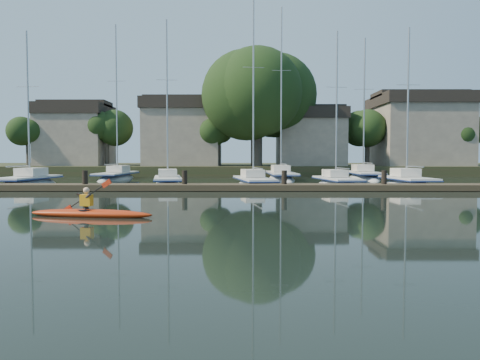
{
  "coord_description": "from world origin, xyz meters",
  "views": [
    {
      "loc": [
        0.43,
        -14.06,
        2.09
      ],
      "look_at": [
        0.37,
        2.98,
        1.2
      ],
      "focal_mm": 35.0,
      "sensor_mm": 36.0,
      "label": 1
    }
  ],
  "objects_px": {
    "sailboat_0": "(28,188)",
    "sailboat_3": "(337,188)",
    "sailboat_7": "(364,181)",
    "dock": "(234,187)",
    "sailboat_6": "(281,181)",
    "sailboat_4": "(407,189)",
    "sailboat_5": "(117,181)",
    "kayak": "(90,212)",
    "sailboat_1": "(168,187)",
    "sailboat_2": "(254,188)"
  },
  "relations": [
    {
      "from": "sailboat_7",
      "to": "dock",
      "type": "bearing_deg",
      "value": -128.29
    },
    {
      "from": "sailboat_3",
      "to": "sailboat_7",
      "type": "height_order",
      "value": "sailboat_7"
    },
    {
      "from": "sailboat_0",
      "to": "sailboat_5",
      "type": "relative_size",
      "value": 0.81
    },
    {
      "from": "sailboat_4",
      "to": "sailboat_5",
      "type": "height_order",
      "value": "sailboat_5"
    },
    {
      "from": "dock",
      "to": "sailboat_7",
      "type": "height_order",
      "value": "sailboat_7"
    },
    {
      "from": "sailboat_0",
      "to": "sailboat_3",
      "type": "distance_m",
      "value": 21.67
    },
    {
      "from": "dock",
      "to": "sailboat_3",
      "type": "height_order",
      "value": "sailboat_3"
    },
    {
      "from": "sailboat_2",
      "to": "sailboat_5",
      "type": "height_order",
      "value": "sailboat_5"
    },
    {
      "from": "kayak",
      "to": "sailboat_2",
      "type": "height_order",
      "value": "sailboat_2"
    },
    {
      "from": "sailboat_3",
      "to": "sailboat_6",
      "type": "xyz_separation_m",
      "value": [
        -3.13,
        8.71,
        -0.01
      ]
    },
    {
      "from": "sailboat_2",
      "to": "sailboat_4",
      "type": "relative_size",
      "value": 1.16
    },
    {
      "from": "kayak",
      "to": "sailboat_4",
      "type": "distance_m",
      "value": 23.06
    },
    {
      "from": "sailboat_0",
      "to": "sailboat_4",
      "type": "relative_size",
      "value": 1.0
    },
    {
      "from": "sailboat_7",
      "to": "sailboat_6",
      "type": "bearing_deg",
      "value": -174.82
    },
    {
      "from": "sailboat_1",
      "to": "sailboat_6",
      "type": "height_order",
      "value": "sailboat_6"
    },
    {
      "from": "sailboat_0",
      "to": "sailboat_6",
      "type": "xyz_separation_m",
      "value": [
        18.53,
        8.48,
        0.01
      ]
    },
    {
      "from": "dock",
      "to": "sailboat_0",
      "type": "distance_m",
      "value": 15.35
    },
    {
      "from": "kayak",
      "to": "sailboat_7",
      "type": "relative_size",
      "value": 0.32
    },
    {
      "from": "sailboat_1",
      "to": "sailboat_3",
      "type": "height_order",
      "value": "sailboat_1"
    },
    {
      "from": "sailboat_2",
      "to": "sailboat_3",
      "type": "bearing_deg",
      "value": -4.91
    },
    {
      "from": "sailboat_2",
      "to": "sailboat_7",
      "type": "height_order",
      "value": "sailboat_2"
    },
    {
      "from": "dock",
      "to": "sailboat_5",
      "type": "height_order",
      "value": "sailboat_5"
    },
    {
      "from": "sailboat_1",
      "to": "sailboat_5",
      "type": "distance_m",
      "value": 9.85
    },
    {
      "from": "sailboat_5",
      "to": "sailboat_6",
      "type": "height_order",
      "value": "sailboat_6"
    },
    {
      "from": "sailboat_7",
      "to": "sailboat_0",
      "type": "bearing_deg",
      "value": -159.55
    },
    {
      "from": "dock",
      "to": "sailboat_1",
      "type": "relative_size",
      "value": 2.64
    },
    {
      "from": "sailboat_6",
      "to": "sailboat_0",
      "type": "bearing_deg",
      "value": -157.03
    },
    {
      "from": "kayak",
      "to": "dock",
      "type": "xyz_separation_m",
      "value": [
        4.76,
        12.17,
        0.03
      ]
    },
    {
      "from": "sailboat_0",
      "to": "kayak",
      "type": "bearing_deg",
      "value": -54.94
    },
    {
      "from": "sailboat_1",
      "to": "sailboat_2",
      "type": "bearing_deg",
      "value": -20.17
    },
    {
      "from": "dock",
      "to": "sailboat_6",
      "type": "xyz_separation_m",
      "value": [
        3.94,
        13.21,
        -0.39
      ]
    },
    {
      "from": "sailboat_4",
      "to": "kayak",
      "type": "bearing_deg",
      "value": -138.85
    },
    {
      "from": "sailboat_5",
      "to": "sailboat_1",
      "type": "bearing_deg",
      "value": -51.23
    },
    {
      "from": "dock",
      "to": "sailboat_0",
      "type": "xyz_separation_m",
      "value": [
        -14.6,
        4.73,
        -0.4
      ]
    },
    {
      "from": "sailboat_7",
      "to": "sailboat_3",
      "type": "bearing_deg",
      "value": -113.63
    },
    {
      "from": "sailboat_2",
      "to": "sailboat_5",
      "type": "relative_size",
      "value": 0.94
    },
    {
      "from": "sailboat_5",
      "to": "sailboat_7",
      "type": "relative_size",
      "value": 1.07
    },
    {
      "from": "sailboat_0",
      "to": "sailboat_3",
      "type": "height_order",
      "value": "sailboat_0"
    },
    {
      "from": "kayak",
      "to": "sailboat_5",
      "type": "relative_size",
      "value": 0.3
    },
    {
      "from": "dock",
      "to": "sailboat_7",
      "type": "distance_m",
      "value": 17.81
    },
    {
      "from": "kayak",
      "to": "sailboat_1",
      "type": "distance_m",
      "value": 17.38
    },
    {
      "from": "sailboat_4",
      "to": "sailboat_7",
      "type": "distance_m",
      "value": 9.83
    },
    {
      "from": "sailboat_2",
      "to": "sailboat_4",
      "type": "distance_m",
      "value": 10.52
    },
    {
      "from": "dock",
      "to": "sailboat_5",
      "type": "xyz_separation_m",
      "value": [
        -10.62,
        13.18,
        -0.39
      ]
    },
    {
      "from": "sailboat_2",
      "to": "dock",
      "type": "bearing_deg",
      "value": -116.62
    },
    {
      "from": "kayak",
      "to": "sailboat_5",
      "type": "distance_m",
      "value": 26.03
    },
    {
      "from": "sailboat_0",
      "to": "sailboat_7",
      "type": "relative_size",
      "value": 0.87
    },
    {
      "from": "sailboat_0",
      "to": "sailboat_1",
      "type": "distance_m",
      "value": 9.76
    },
    {
      "from": "dock",
      "to": "sailboat_7",
      "type": "xyz_separation_m",
      "value": [
        11.36,
        13.7,
        -0.41
      ]
    },
    {
      "from": "sailboat_6",
      "to": "sailboat_7",
      "type": "relative_size",
      "value": 1.18
    }
  ]
}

